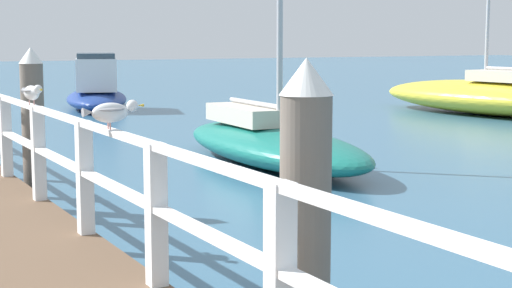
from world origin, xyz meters
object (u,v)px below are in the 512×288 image
Objects in this scene: seagull_foreground at (111,111)px; seagull_background at (32,92)px; dock_piling_near at (305,243)px; boat_3 at (270,141)px; boat_0 at (498,96)px; boat_1 at (96,91)px; dock_piling_far at (33,129)px.

seagull_foreground is 2.51m from seagull_background.
dock_piling_near is 9.27m from boat_3.
seagull_foreground is at bearing -150.88° from boat_0.
boat_0 is (14.81, 10.67, -1.05)m from seagull_foreground.
dock_piling_near reaches higher than boat_1.
boat_3 reaches higher than seagull_background.
boat_0 reaches higher than seagull_background.
boat_0 reaches higher than dock_piling_near.
seagull_background is 16.40m from boat_1.
seagull_background is at bearing -102.83° from dock_piling_far.
seagull_foreground is 0.07× the size of boat_3.
dock_piling_far is 4.25× the size of seagull_background.
boat_1 is (5.08, 20.09, -0.45)m from dock_piling_near.
dock_piling_far is 1.80m from seagull_background.
seagull_background is (-0.38, -1.66, 0.57)m from dock_piling_far.
seagull_foreground is at bearing 54.44° from boat_3.
seagull_background is (-0.01, 2.51, 0.00)m from seagull_foreground.
dock_piling_near is 0.36× the size of boat_1.
seagull_background is (-0.38, 4.65, 0.57)m from dock_piling_near.
boat_0 is at bearing 41.57° from dock_piling_near.
seagull_foreground is (-0.37, 2.14, 0.57)m from dock_piling_near.
dock_piling_far is at bearing -162.44° from boat_0.
dock_piling_far is 15.84m from boat_0.
boat_0 is 11.07m from boat_3.
dock_piling_far is 0.31× the size of boat_3.
boat_1 reaches higher than seagull_background.
boat_1 is (5.46, 15.43, -1.02)m from seagull_background.
dock_piling_far reaches higher than seagull_foreground.
dock_piling_near is 4.27× the size of seagull_foreground.
boat_1 is (-9.36, 7.28, 0.03)m from boat_0.
seagull_foreground is at bearing 99.85° from dock_piling_near.
dock_piling_far is 4.80m from boat_3.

